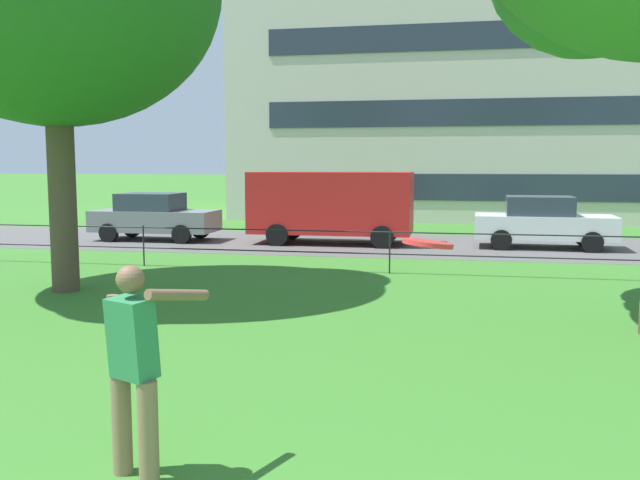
% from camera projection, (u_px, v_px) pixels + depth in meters
% --- Properties ---
extents(street_strip, '(80.00, 6.36, 0.01)m').
position_uv_depth(street_strip, '(407.00, 245.00, 21.28)').
color(street_strip, '#565454').
rests_on(street_strip, ground).
extents(park_fence, '(36.22, 0.04, 1.00)m').
position_uv_depth(park_fence, '(390.00, 244.00, 15.65)').
color(park_fence, '#232328').
rests_on(park_fence, ground).
extents(person_thrower, '(0.73, 0.69, 1.72)m').
position_uv_depth(person_thrower, '(134.00, 364.00, 5.42)').
color(person_thrower, '#846B4C').
rests_on(person_thrower, ground).
extents(frisbee, '(0.36, 0.36, 0.06)m').
position_uv_depth(frisbee, '(428.00, 243.00, 3.63)').
color(frisbee, red).
extents(car_grey_right, '(4.00, 1.82, 1.54)m').
position_uv_depth(car_grey_right, '(154.00, 216.00, 22.48)').
color(car_grey_right, slate).
rests_on(car_grey_right, ground).
extents(panel_van_left, '(5.00, 2.10, 2.24)m').
position_uv_depth(panel_van_left, '(332.00, 203.00, 21.45)').
color(panel_van_left, red).
rests_on(panel_van_left, ground).
extents(car_white_far_right, '(4.06, 1.92, 1.54)m').
position_uv_depth(car_white_far_right, '(543.00, 222.00, 20.35)').
color(car_white_far_right, silver).
rests_on(car_white_far_right, ground).
extents(apartment_building_background, '(25.64, 10.41, 18.67)m').
position_uv_depth(apartment_building_background, '(519.00, 16.00, 31.98)').
color(apartment_building_background, beige).
rests_on(apartment_building_background, ground).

